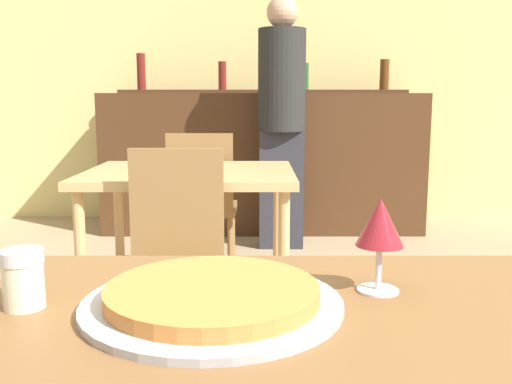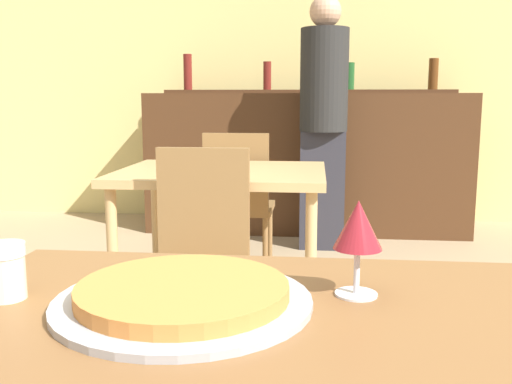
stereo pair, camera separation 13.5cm
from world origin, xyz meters
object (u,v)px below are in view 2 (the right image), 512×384
at_px(chair_far_side_back, 238,197).
at_px(cheese_shaker, 5,271).
at_px(chair_far_side_front, 199,247).
at_px(person_standing, 324,114).
at_px(pizza_tray, 183,295).
at_px(wine_glass, 358,228).

xyz_separation_m(chair_far_side_back, cheese_shaker, (-0.04, -2.49, 0.31)).
xyz_separation_m(chair_far_side_front, chair_far_side_back, (0.00, 1.16, 0.00)).
xyz_separation_m(chair_far_side_front, person_standing, (0.51, 1.96, 0.47)).
bearing_deg(cheese_shaker, chair_far_side_back, 89.14).
bearing_deg(chair_far_side_front, cheese_shaker, -91.61).
xyz_separation_m(pizza_tray, cheese_shaker, (-0.29, -0.00, 0.03)).
height_order(chair_far_side_front, cheese_shaker, chair_far_side_front).
xyz_separation_m(cheese_shaker, wine_glass, (0.56, 0.08, 0.07)).
distance_m(chair_far_side_back, wine_glass, 2.50).
distance_m(chair_far_side_back, cheese_shaker, 2.51).
relative_size(chair_far_side_front, wine_glass, 5.64).
distance_m(cheese_shaker, wine_glass, 0.57).
height_order(pizza_tray, cheese_shaker, cheese_shaker).
height_order(pizza_tray, wine_glass, wine_glass).
distance_m(person_standing, wine_glass, 3.22).
height_order(chair_far_side_back, cheese_shaker, chair_far_side_back).
bearing_deg(chair_far_side_front, chair_far_side_back, 90.00).
distance_m(chair_far_side_back, person_standing, 1.06).
relative_size(chair_far_side_back, pizza_tray, 2.21).
height_order(chair_far_side_front, person_standing, person_standing).
bearing_deg(person_standing, chair_far_side_front, -104.46).
bearing_deg(person_standing, wine_glass, -89.64).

